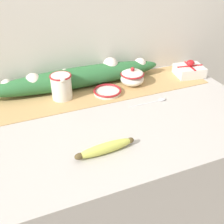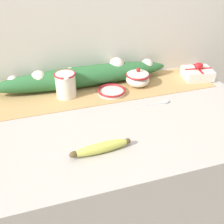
% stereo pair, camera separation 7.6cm
% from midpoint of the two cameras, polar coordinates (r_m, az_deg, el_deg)
% --- Properties ---
extents(countertop, '(1.38, 0.75, 0.91)m').
position_cam_midpoint_polar(countertop, '(1.46, -3.63, -16.67)').
color(countertop, '#B7B2AD').
rests_on(countertop, ground_plane).
extents(back_wall, '(2.18, 0.04, 2.40)m').
position_cam_midpoint_polar(back_wall, '(1.38, -10.36, 17.05)').
color(back_wall, silver).
rests_on(back_wall, ground_plane).
extents(table_runner, '(1.27, 0.26, 0.00)m').
position_cam_midpoint_polar(table_runner, '(1.35, -7.61, 3.58)').
color(table_runner, tan).
rests_on(table_runner, countertop).
extents(cream_pitcher, '(0.10, 0.12, 0.12)m').
position_cam_midpoint_polar(cream_pitcher, '(1.30, -11.93, 5.23)').
color(cream_pitcher, white).
rests_on(cream_pitcher, countertop).
extents(sugar_bowl, '(0.12, 0.12, 0.09)m').
position_cam_midpoint_polar(sugar_bowl, '(1.41, 2.57, 7.04)').
color(sugar_bowl, white).
rests_on(sugar_bowl, countertop).
extents(small_dish, '(0.13, 0.13, 0.02)m').
position_cam_midpoint_polar(small_dish, '(1.34, -2.58, 4.18)').
color(small_dish, white).
rests_on(small_dish, countertop).
extents(banana, '(0.23, 0.05, 0.04)m').
position_cam_midpoint_polar(banana, '(0.98, -3.62, -7.41)').
color(banana, '#CCD156').
rests_on(banana, countertop).
extents(spoon, '(0.18, 0.02, 0.01)m').
position_cam_midpoint_polar(spoon, '(1.29, 7.85, 2.37)').
color(spoon, silver).
rests_on(spoon, countertop).
extents(gift_box, '(0.16, 0.14, 0.09)m').
position_cam_midpoint_polar(gift_box, '(1.56, 14.08, 8.21)').
color(gift_box, silver).
rests_on(gift_box, countertop).
extents(poinsettia_garland, '(0.88, 0.11, 0.12)m').
position_cam_midpoint_polar(poinsettia_garland, '(1.39, -8.57, 7.03)').
color(poinsettia_garland, '#2D6B38').
rests_on(poinsettia_garland, countertop).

